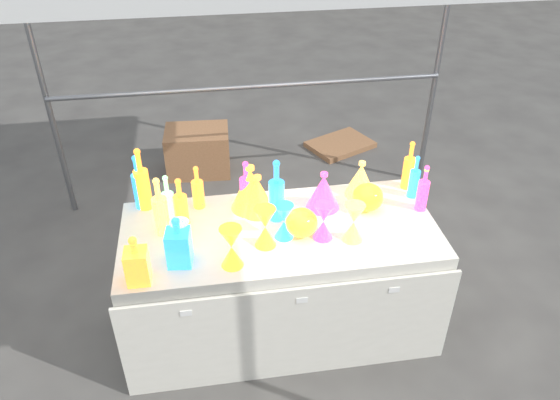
{
  "coord_description": "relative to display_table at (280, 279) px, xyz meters",
  "views": [
    {
      "loc": [
        -0.38,
        -2.43,
        2.64
      ],
      "look_at": [
        0.0,
        0.0,
        0.95
      ],
      "focal_mm": 35.0,
      "sensor_mm": 36.0,
      "label": 1
    }
  ],
  "objects": [
    {
      "name": "ground",
      "position": [
        -0.0,
        0.01,
        -0.37
      ],
      "size": [
        80.0,
        80.0,
        0.0
      ],
      "primitive_type": "plane",
      "color": "#5D5A56",
      "rests_on": "ground"
    },
    {
      "name": "display_table",
      "position": [
        0.0,
        0.0,
        0.0
      ],
      "size": [
        1.84,
        0.83,
        0.75
      ],
      "color": "silver",
      "rests_on": "ground"
    },
    {
      "name": "cardboard_box_closed",
      "position": [
        -0.45,
        1.98,
        -0.17
      ],
      "size": [
        0.59,
        0.44,
        0.41
      ],
      "primitive_type": "cube",
      "rotation": [
        0.0,
        0.0,
        -0.06
      ],
      "color": "#9A6945",
      "rests_on": "ground"
    },
    {
      "name": "cardboard_box_flat",
      "position": [
        0.95,
        2.21,
        -0.35
      ],
      "size": [
        0.72,
        0.64,
        0.05
      ],
      "primitive_type": "cube",
      "rotation": [
        0.0,
        0.0,
        0.44
      ],
      "color": "#9A6945",
      "rests_on": "ground"
    },
    {
      "name": "bottle_0",
      "position": [
        -0.45,
        0.31,
        0.52
      ],
      "size": [
        0.08,
        0.08,
        0.28
      ],
      "primitive_type": null,
      "rotation": [
        0.0,
        0.0,
        -0.12
      ],
      "color": "red",
      "rests_on": "display_table"
    },
    {
      "name": "bottle_1",
      "position": [
        -0.78,
        0.36,
        0.55
      ],
      "size": [
        0.1,
        0.1,
        0.35
      ],
      "primitive_type": null,
      "rotation": [
        0.0,
        0.0,
        0.3
      ],
      "color": "#198E2E",
      "rests_on": "display_table"
    },
    {
      "name": "bottle_2",
      "position": [
        -0.76,
        0.35,
        0.58
      ],
      "size": [
        0.11,
        0.11,
        0.4
      ],
      "primitive_type": null,
      "rotation": [
        0.0,
        0.0,
        0.28
      ],
      "color": "yellow",
      "rests_on": "display_table"
    },
    {
      "name": "bottle_3",
      "position": [
        -0.16,
        0.26,
        0.53
      ],
      "size": [
        0.1,
        0.1,
        0.31
      ],
      "primitive_type": null,
      "rotation": [
        0.0,
        0.0,
        0.28
      ],
      "color": "blue",
      "rests_on": "display_table"
    },
    {
      "name": "bottle_4",
      "position": [
        -0.65,
        0.08,
        0.56
      ],
      "size": [
        0.1,
        0.1,
        0.36
      ],
      "primitive_type": null,
      "rotation": [
        0.0,
        0.0,
        0.2
      ],
      "color": "#148278",
      "rests_on": "display_table"
    },
    {
      "name": "bottle_5",
      "position": [
        -0.61,
        0.16,
        0.54
      ],
      "size": [
        0.09,
        0.09,
        0.32
      ],
      "primitive_type": null,
      "rotation": [
        0.0,
        0.0,
        -0.37
      ],
      "color": "#D92BBA",
      "rests_on": "display_table"
    },
    {
      "name": "bottle_6",
      "position": [
        -0.54,
        0.14,
        0.53
      ],
      "size": [
        0.11,
        0.11,
        0.31
      ],
      "primitive_type": null,
      "rotation": [
        0.0,
        0.0,
        0.43
      ],
      "color": "red",
      "rests_on": "display_table"
    },
    {
      "name": "bottle_7",
      "position": [
        -0.0,
        0.12,
        0.57
      ],
      "size": [
        0.12,
        0.12,
        0.39
      ],
      "primitive_type": null,
      "rotation": [
        0.0,
        0.0,
        0.32
      ],
      "color": "#198E2E",
      "rests_on": "display_table"
    },
    {
      "name": "decanter_0",
      "position": [
        -0.76,
        -0.3,
        0.51
      ],
      "size": [
        0.12,
        0.12,
        0.28
      ],
      "primitive_type": null,
      "rotation": [
        0.0,
        0.0,
        -0.02
      ],
      "color": "red",
      "rests_on": "display_table"
    },
    {
      "name": "decanter_2",
      "position": [
        -0.56,
        -0.2,
        0.52
      ],
      "size": [
        0.14,
        0.14,
        0.29
      ],
      "primitive_type": null,
      "rotation": [
        0.0,
        0.0,
        -0.11
      ],
      "color": "#198E2E",
      "rests_on": "display_table"
    },
    {
      "name": "hourglass_0",
      "position": [
        -0.29,
        -0.26,
        0.49
      ],
      "size": [
        0.13,
        0.13,
        0.24
      ],
      "primitive_type": null,
      "rotation": [
        0.0,
        0.0,
        -0.07
      ],
      "color": "yellow",
      "rests_on": "display_table"
    },
    {
      "name": "hourglass_1",
      "position": [
        0.22,
        -0.1,
        0.49
      ],
      "size": [
        0.14,
        0.14,
        0.22
      ],
      "primitive_type": null,
      "rotation": [
        0.0,
        0.0,
        -0.27
      ],
      "color": "blue",
      "rests_on": "display_table"
    },
    {
      "name": "hourglass_2",
      "position": [
        0.38,
        -0.14,
        0.49
      ],
      "size": [
        0.14,
        0.14,
        0.23
      ],
      "primitive_type": null,
      "rotation": [
        0.0,
        0.0,
        0.31
      ],
      "color": "#148278",
      "rests_on": "display_table"
    },
    {
      "name": "hourglass_3",
      "position": [
        -0.55,
        -0.12,
        0.48
      ],
      "size": [
        0.11,
        0.11,
        0.21
      ],
      "primitive_type": null,
      "rotation": [
        0.0,
        0.0,
        -0.06
      ],
      "color": "#D92BBA",
      "rests_on": "display_table"
    },
    {
      "name": "hourglass_4",
      "position": [
        -0.1,
        -0.12,
        0.5
      ],
      "size": [
        0.14,
        0.14,
        0.24
      ],
      "primitive_type": null,
      "rotation": [
        0.0,
        0.0,
        -0.23
      ],
      "color": "red",
      "rests_on": "display_table"
    },
    {
      "name": "hourglass_5",
      "position": [
        0.01,
        -0.06,
        0.48
      ],
      "size": [
        0.14,
        0.14,
        0.21
      ],
      "primitive_type": null,
      "rotation": [
        0.0,
        0.0,
        0.43
      ],
      "color": "#198E2E",
      "rests_on": "display_table"
    },
    {
      "name": "globe_0",
      "position": [
        0.11,
        -0.06,
        0.45
      ],
      "size": [
        0.23,
        0.23,
        0.14
      ],
      "primitive_type": null,
      "rotation": [
        0.0,
        0.0,
        0.32
      ],
      "color": "red",
      "rests_on": "display_table"
    },
    {
      "name": "globe_2",
      "position": [
        0.54,
        0.13,
        0.45
      ],
      "size": [
        0.21,
        0.21,
        0.15
      ],
      "primitive_type": null,
      "rotation": [
        0.0,
        0.0,
        -0.17
      ],
      "color": "yellow",
      "rests_on": "display_table"
    },
    {
      "name": "lampshade_0",
      "position": [
        -0.1,
        0.2,
        0.5
      ],
      "size": [
        0.25,
        0.25,
        0.25
      ],
      "primitive_type": null,
      "rotation": [
        0.0,
        0.0,
        0.26
      ],
      "color": "#E5FF35",
      "rests_on": "display_table"
    },
    {
      "name": "lampshade_1",
      "position": [
        -0.14,
        0.25,
        0.52
      ],
      "size": [
        0.3,
        0.3,
        0.28
      ],
      "primitive_type": null,
      "rotation": [
        0.0,
        0.0,
        -0.32
      ],
      "color": "#E5FF35",
      "rests_on": "display_table"
    },
    {
      "name": "lampshade_2",
      "position": [
        0.29,
        0.19,
        0.49
      ],
      "size": [
        0.25,
        0.25,
        0.24
      ],
      "primitive_type": null,
      "rotation": [
        0.0,
        0.0,
        -0.3
      ],
      "color": "blue",
      "rests_on": "display_table"
    },
    {
      "name": "lampshade_3",
      "position": [
        0.54,
        0.29,
        0.49
      ],
      "size": [
        0.19,
        0.19,
        0.23
      ],
      "primitive_type": null,
      "rotation": [
        0.0,
        0.0,
        0.01
      ],
      "color": "#148278",
      "rests_on": "display_table"
    },
    {
      "name": "bottle_8",
      "position": [
        0.86,
        0.22,
        0.52
      ],
      "size": [
        0.07,
        0.07,
        0.28
      ],
      "primitive_type": null,
      "rotation": [
        0.0,
        0.0,
        0.2
      ],
      "color": "#198E2E",
      "rests_on": "display_table"
    },
    {
      "name": "bottle_9",
      "position": [
        0.86,
        0.32,
        0.54
      ],
      "size": [
        0.08,
        0.08,
        0.33
      ],
      "primitive_type": null,
      "rotation": [
        0.0,
        0.0,
        0.15
      ],
      "color": "yellow",
      "rests_on": "display_table"
    },
    {
      "name": "bottle_10",
      "position": [
        0.86,
        0.08,
        0.53
      ],
      "size": [
        0.07,
        0.07,
        0.3
      ],
      "primitive_type": null,
      "rotation": [
        0.0,
        0.0,
        0.11
      ],
      "color": "blue",
      "rests_on": "display_table"
    },
    {
      "name": "bottle_11",
      "position": [
        0.86,
        0.08,
        0.52
      ],
      "size": [
        0.08,
        0.08,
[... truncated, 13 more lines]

